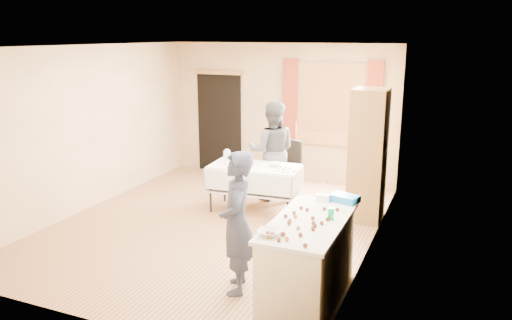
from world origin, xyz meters
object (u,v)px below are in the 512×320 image
at_px(counter, 308,261).
at_px(woman, 272,151).
at_px(girl, 237,223).
at_px(cabinet, 368,156).
at_px(chair, 287,177).
at_px(party_table, 254,184).

xyz_separation_m(counter, woman, (-1.56, 3.01, 0.39)).
distance_m(counter, girl, 0.86).
bearing_deg(girl, cabinet, 140.39).
xyz_separation_m(chair, girl, (0.65, -3.53, 0.51)).
xyz_separation_m(counter, girl, (-0.78, -0.08, 0.34)).
distance_m(cabinet, chair, 1.86).
bearing_deg(party_table, counter, -59.13).
relative_size(party_table, woman, 0.88).
bearing_deg(party_table, cabinet, 7.70).
height_order(chair, girl, girl).
bearing_deg(woman, party_table, 66.62).
xyz_separation_m(party_table, woman, (0.04, 0.67, 0.39)).
distance_m(cabinet, woman, 1.70).
bearing_deg(girl, counter, 74.02).
distance_m(chair, girl, 3.62).
height_order(party_table, chair, chair).
relative_size(chair, girl, 0.59).
xyz_separation_m(chair, woman, (-0.12, -0.44, 0.56)).
relative_size(party_table, chair, 1.57).
bearing_deg(woman, cabinet, 149.02).
bearing_deg(party_table, girl, -74.90).
xyz_separation_m(counter, chair, (-1.44, 3.45, -0.17)).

